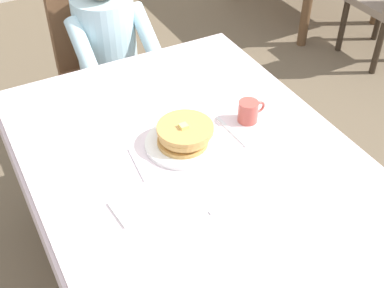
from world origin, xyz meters
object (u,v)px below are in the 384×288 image
(chair_diner, at_px, (101,56))
(diner_person, at_px, (109,46))
(spoon_near_edge, at_px, (229,204))
(breakfast_stack, at_px, (184,134))
(cup_coffee, at_px, (249,111))
(dining_table_main, at_px, (195,178))
(plate_breakfast, at_px, (184,143))
(fork_left_of_plate, at_px, (138,164))
(knife_right_of_plate, at_px, (232,132))

(chair_diner, relative_size, diner_person, 0.83)
(chair_diner, distance_m, spoon_near_edge, 1.42)
(breakfast_stack, xyz_separation_m, cup_coffee, (0.28, 0.01, -0.01))
(dining_table_main, relative_size, chair_diner, 1.64)
(dining_table_main, distance_m, plate_breakfast, 0.13)
(chair_diner, bearing_deg, cup_coffee, 101.82)
(fork_left_of_plate, bearing_deg, dining_table_main, -104.89)
(diner_person, distance_m, cup_coffee, 0.95)
(chair_diner, distance_m, plate_breakfast, 1.10)
(plate_breakfast, xyz_separation_m, fork_left_of_plate, (-0.19, -0.02, -0.01))
(dining_table_main, xyz_separation_m, spoon_near_edge, (-0.01, -0.24, 0.09))
(breakfast_stack, relative_size, spoon_near_edge, 1.38)
(plate_breakfast, distance_m, breakfast_stack, 0.04)
(plate_breakfast, distance_m, spoon_near_edge, 0.33)
(breakfast_stack, bearing_deg, fork_left_of_plate, -174.57)
(spoon_near_edge, bearing_deg, plate_breakfast, 82.47)
(chair_diner, height_order, diner_person, diner_person)
(fork_left_of_plate, bearing_deg, breakfast_stack, -79.35)
(diner_person, height_order, fork_left_of_plate, diner_person)
(knife_right_of_plate, bearing_deg, diner_person, 5.47)
(fork_left_of_plate, relative_size, spoon_near_edge, 1.20)
(chair_diner, bearing_deg, dining_table_main, 87.13)
(spoon_near_edge, bearing_deg, cup_coffee, 43.27)
(spoon_near_edge, bearing_deg, diner_person, 80.84)
(plate_breakfast, height_order, spoon_near_edge, plate_breakfast)
(breakfast_stack, height_order, fork_left_of_plate, breakfast_stack)
(spoon_near_edge, bearing_deg, chair_diner, 81.18)
(chair_diner, relative_size, spoon_near_edge, 6.20)
(cup_coffee, bearing_deg, dining_table_main, -160.14)
(chair_diner, xyz_separation_m, breakfast_stack, (-0.06, -1.08, 0.26))
(diner_person, xyz_separation_m, breakfast_stack, (-0.06, -0.93, 0.12))
(diner_person, xyz_separation_m, knife_right_of_plate, (0.13, -0.94, 0.07))
(diner_person, height_order, plate_breakfast, diner_person)
(chair_diner, xyz_separation_m, fork_left_of_plate, (-0.25, -1.10, 0.21))
(chair_diner, relative_size, knife_right_of_plate, 4.65)
(diner_person, distance_m, breakfast_stack, 0.94)
(diner_person, bearing_deg, knife_right_of_plate, 97.94)
(spoon_near_edge, bearing_deg, dining_table_main, 82.04)
(knife_right_of_plate, xyz_separation_m, spoon_near_edge, (-0.20, -0.31, 0.00))
(chair_diner, bearing_deg, breakfast_stack, 86.94)
(dining_table_main, xyz_separation_m, knife_right_of_plate, (0.19, 0.07, 0.09))
(diner_person, height_order, spoon_near_edge, diner_person)
(diner_person, distance_m, fork_left_of_plate, 0.98)
(spoon_near_edge, bearing_deg, knife_right_of_plate, 50.93)
(dining_table_main, distance_m, knife_right_of_plate, 0.22)
(diner_person, relative_size, fork_left_of_plate, 6.22)
(plate_breakfast, height_order, fork_left_of_plate, plate_breakfast)
(cup_coffee, xyz_separation_m, spoon_near_edge, (-0.29, -0.34, -0.04))
(breakfast_stack, bearing_deg, knife_right_of_plate, -5.45)
(plate_breakfast, relative_size, breakfast_stack, 1.35)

